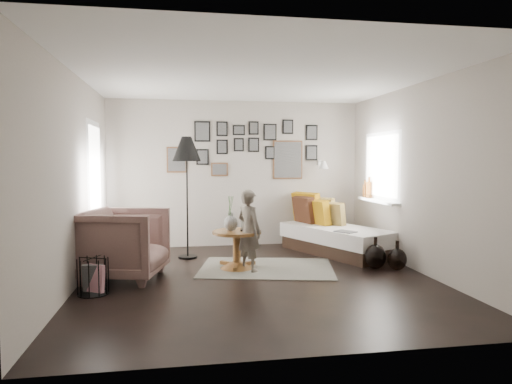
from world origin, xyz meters
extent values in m
plane|color=black|center=(0.00, 0.00, 0.00)|extent=(4.80, 4.80, 0.00)
plane|color=#A79E92|center=(0.00, 2.40, 1.30)|extent=(4.50, 0.00, 4.50)
plane|color=#A79E92|center=(0.00, -2.40, 1.30)|extent=(4.50, 0.00, 4.50)
plane|color=#A79E92|center=(-2.25, 0.00, 1.30)|extent=(0.00, 4.80, 4.80)
plane|color=#A79E92|center=(2.25, 0.00, 1.30)|extent=(0.00, 4.80, 4.80)
plane|color=white|center=(0.00, 0.00, 2.60)|extent=(4.80, 4.80, 0.00)
plane|color=white|center=(-2.23, 1.20, 1.05)|extent=(0.00, 2.14, 2.14)
plane|color=white|center=(-2.23, 1.20, 1.05)|extent=(0.00, 1.88, 1.88)
plane|color=white|center=(-2.23, 1.20, 1.05)|extent=(0.00, 1.93, 1.93)
plane|color=white|center=(2.23, 1.20, 1.45)|extent=(0.00, 1.30, 1.30)
plane|color=white|center=(2.23, 1.20, 1.45)|extent=(0.00, 1.14, 1.14)
cube|color=white|center=(2.17, 1.20, 0.88)|extent=(0.15, 1.32, 0.04)
cylinder|color=#8C4C14|center=(2.17, 1.55, 1.04)|extent=(0.10, 0.10, 0.28)
cylinder|color=#8C4C14|center=(2.17, 1.72, 1.01)|extent=(0.08, 0.08, 0.22)
cube|color=brown|center=(-1.05, 2.38, 1.55)|extent=(0.35, 0.03, 0.45)
cube|color=black|center=(-1.05, 2.37, 1.55)|extent=(0.30, 0.01, 0.40)
cube|color=black|center=(-0.60, 2.38, 2.05)|extent=(0.28, 0.03, 0.36)
cube|color=black|center=(-0.60, 2.37, 2.05)|extent=(0.23, 0.01, 0.31)
cube|color=black|center=(-0.60, 2.38, 1.60)|extent=(0.22, 0.03, 0.28)
cube|color=black|center=(-0.60, 2.37, 1.60)|extent=(0.17, 0.01, 0.23)
cube|color=black|center=(-0.25, 2.38, 2.10)|extent=(0.20, 0.03, 0.26)
cube|color=black|center=(-0.25, 2.37, 2.10)|extent=(0.15, 0.01, 0.21)
cube|color=black|center=(-0.25, 2.38, 1.78)|extent=(0.20, 0.03, 0.26)
cube|color=black|center=(-0.25, 2.37, 1.78)|extent=(0.15, 0.01, 0.21)
cube|color=black|center=(0.05, 2.38, 2.08)|extent=(0.22, 0.03, 0.18)
cube|color=black|center=(0.05, 2.37, 2.08)|extent=(0.17, 0.01, 0.13)
cube|color=black|center=(0.05, 2.38, 1.82)|extent=(0.18, 0.03, 0.24)
cube|color=black|center=(0.05, 2.37, 1.82)|extent=(0.13, 0.01, 0.19)
cube|color=black|center=(0.32, 2.38, 2.12)|extent=(0.18, 0.03, 0.24)
cube|color=black|center=(0.32, 2.37, 2.12)|extent=(0.13, 0.01, 0.19)
cube|color=black|center=(0.32, 2.38, 1.82)|extent=(0.20, 0.03, 0.26)
cube|color=black|center=(0.32, 2.37, 1.82)|extent=(0.15, 0.01, 0.21)
cube|color=black|center=(0.62, 2.38, 2.05)|extent=(0.24, 0.03, 0.30)
cube|color=black|center=(0.62, 2.37, 2.05)|extent=(0.19, 0.01, 0.25)
cube|color=black|center=(0.62, 2.38, 1.68)|extent=(0.18, 0.03, 0.24)
cube|color=black|center=(0.62, 2.37, 1.68)|extent=(0.13, 0.01, 0.19)
cube|color=brown|center=(0.95, 2.38, 1.55)|extent=(0.55, 0.03, 0.70)
cube|color=black|center=(0.95, 2.37, 1.55)|extent=(0.50, 0.01, 0.65)
cube|color=black|center=(0.95, 2.38, 2.15)|extent=(0.20, 0.03, 0.26)
cube|color=black|center=(0.95, 2.37, 2.15)|extent=(0.15, 0.01, 0.21)
cube|color=black|center=(1.40, 2.38, 2.05)|extent=(0.22, 0.03, 0.28)
cube|color=black|center=(1.40, 2.37, 2.05)|extent=(0.17, 0.01, 0.23)
cube|color=black|center=(1.40, 2.38, 1.68)|extent=(0.22, 0.03, 0.28)
cube|color=black|center=(1.40, 2.37, 1.68)|extent=(0.17, 0.01, 0.23)
cube|color=brown|center=(-0.30, 2.38, 1.38)|extent=(0.30, 0.03, 0.24)
cube|color=black|center=(-0.30, 2.37, 1.38)|extent=(0.25, 0.01, 0.19)
cube|color=white|center=(1.55, 2.37, 1.50)|extent=(0.06, 0.04, 0.10)
cylinder|color=white|center=(1.55, 2.25, 1.52)|extent=(0.02, 0.24, 0.02)
cone|color=white|center=(1.55, 2.12, 1.46)|extent=(0.18, 0.18, 0.14)
cube|color=#B5B29F|center=(0.21, 0.55, 0.01)|extent=(2.11, 1.69, 0.01)
cone|color=brown|center=(-0.21, 0.59, 0.05)|extent=(0.52, 0.52, 0.10)
cylinder|color=brown|center=(-0.21, 0.59, 0.28)|extent=(0.11, 0.11, 0.40)
cylinder|color=brown|center=(-0.21, 0.59, 0.53)|extent=(0.69, 0.69, 0.04)
ellipsoid|color=black|center=(-0.29, 0.61, 0.65)|extent=(0.20, 0.20, 0.22)
cylinder|color=black|center=(-0.29, 0.61, 0.78)|extent=(0.06, 0.06, 0.04)
cylinder|color=black|center=(-0.10, 0.59, 0.56)|extent=(0.12, 0.12, 0.02)
cube|color=black|center=(1.54, 1.36, 0.11)|extent=(1.52, 2.05, 0.22)
cube|color=silver|center=(1.54, 1.36, 0.33)|extent=(1.60, 2.13, 0.24)
cube|color=#AA6D09|center=(1.56, 2.14, 0.70)|extent=(0.50, 0.59, 0.55)
cube|color=#371C11|center=(1.42, 2.04, 0.67)|extent=(0.37, 0.54, 0.49)
cube|color=brown|center=(1.68, 1.88, 0.66)|extent=(0.48, 0.50, 0.47)
cube|color=#AA6D09|center=(1.48, 1.74, 0.65)|extent=(0.36, 0.50, 0.46)
cube|color=brown|center=(1.64, 1.56, 0.63)|extent=(0.42, 0.46, 0.42)
cube|color=black|center=(1.49, 0.81, 0.46)|extent=(0.35, 0.37, 0.02)
imported|color=brown|center=(-1.72, 0.29, 0.46)|extent=(1.22, 1.20, 0.92)
cube|color=silver|center=(-1.69, 0.34, 0.48)|extent=(0.52, 0.53, 0.19)
cylinder|color=black|center=(-0.89, 1.44, 0.02)|extent=(0.30, 0.30, 0.03)
cylinder|color=black|center=(-0.89, 1.44, 0.85)|extent=(0.03, 0.03, 1.70)
cone|color=black|center=(-0.89, 1.44, 1.72)|extent=(0.45, 0.45, 0.38)
cube|color=black|center=(-2.00, -0.36, 0.19)|extent=(0.24, 0.11, 0.32)
cube|color=silver|center=(-1.97, -0.38, 0.19)|extent=(0.24, 0.20, 0.32)
ellipsoid|color=black|center=(1.73, 0.26, 0.18)|extent=(0.31, 0.31, 0.35)
cylinder|color=black|center=(1.73, 0.26, 0.40)|extent=(0.05, 0.05, 0.11)
ellipsoid|color=black|center=(2.00, 0.14, 0.15)|extent=(0.27, 0.27, 0.31)
cylinder|color=black|center=(2.00, 0.14, 0.36)|extent=(0.05, 0.05, 0.11)
imported|color=#5E544A|center=(-0.06, 0.42, 0.57)|extent=(0.46, 0.50, 1.14)
camera|label=1|loc=(-0.99, -5.76, 1.54)|focal=32.00mm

